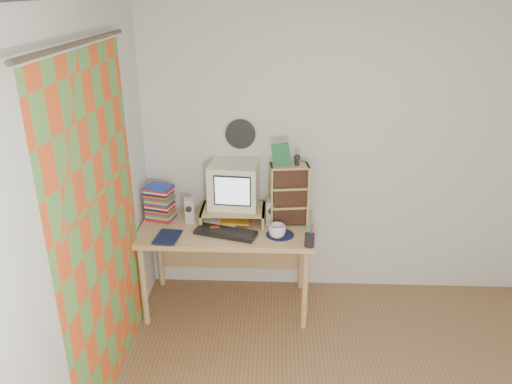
# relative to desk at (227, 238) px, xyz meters

# --- Properties ---
(ceiling) EXTENTS (3.50, 3.50, 0.00)m
(ceiling) POSITION_rel_desk_xyz_m (1.03, -1.44, 1.88)
(ceiling) COLOR white
(ceiling) RESTS_ON back_wall
(back_wall) EXTENTS (3.50, 0.00, 3.50)m
(back_wall) POSITION_rel_desk_xyz_m (1.03, 0.31, 0.63)
(back_wall) COLOR silver
(back_wall) RESTS_ON floor
(left_wall) EXTENTS (0.00, 3.50, 3.50)m
(left_wall) POSITION_rel_desk_xyz_m (-0.72, -1.44, 0.63)
(left_wall) COLOR silver
(left_wall) RESTS_ON floor
(curtain) EXTENTS (0.00, 2.20, 2.20)m
(curtain) POSITION_rel_desk_xyz_m (-0.68, -0.96, 0.53)
(curtain) COLOR #E0531F
(curtain) RESTS_ON left_wall
(wall_disc) EXTENTS (0.25, 0.02, 0.25)m
(wall_disc) POSITION_rel_desk_xyz_m (0.10, 0.29, 0.81)
(wall_disc) COLOR black
(wall_disc) RESTS_ON back_wall
(desk) EXTENTS (1.40, 0.70, 0.75)m
(desk) POSITION_rel_desk_xyz_m (0.00, 0.00, 0.00)
(desk) COLOR #DDB777
(desk) RESTS_ON floor
(monitor_riser) EXTENTS (0.52, 0.30, 0.12)m
(monitor_riser) POSITION_rel_desk_xyz_m (0.05, 0.04, 0.23)
(monitor_riser) COLOR tan
(monitor_riser) RESTS_ON desk
(crt_monitor) EXTENTS (0.42, 0.42, 0.36)m
(crt_monitor) POSITION_rel_desk_xyz_m (0.05, 0.09, 0.44)
(crt_monitor) COLOR silver
(crt_monitor) RESTS_ON monitor_riser
(speaker_left) EXTENTS (0.09, 0.09, 0.21)m
(speaker_left) POSITION_rel_desk_xyz_m (-0.31, 0.01, 0.24)
(speaker_left) COLOR silver
(speaker_left) RESTS_ON desk
(speaker_right) EXTENTS (0.08, 0.08, 0.20)m
(speaker_right) POSITION_rel_desk_xyz_m (0.36, 0.01, 0.24)
(speaker_right) COLOR silver
(speaker_right) RESTS_ON desk
(keyboard) EXTENTS (0.51, 0.30, 0.03)m
(keyboard) POSITION_rel_desk_xyz_m (0.01, -0.20, 0.15)
(keyboard) COLOR black
(keyboard) RESTS_ON desk
(dvd_stack) EXTENTS (0.24, 0.20, 0.30)m
(dvd_stack) POSITION_rel_desk_xyz_m (-0.56, 0.06, 0.29)
(dvd_stack) COLOR brown
(dvd_stack) RESTS_ON desk
(cd_rack) EXTENTS (0.32, 0.20, 0.51)m
(cd_rack) POSITION_rel_desk_xyz_m (0.50, 0.03, 0.39)
(cd_rack) COLOR tan
(cd_rack) RESTS_ON desk
(mug) EXTENTS (0.14, 0.14, 0.10)m
(mug) POSITION_rel_desk_xyz_m (0.41, -0.23, 0.19)
(mug) COLOR white
(mug) RESTS_ON desk
(diary) EXTENTS (0.23, 0.19, 0.04)m
(diary) POSITION_rel_desk_xyz_m (-0.52, -0.27, 0.16)
(diary) COLOR #0F1739
(diary) RESTS_ON desk
(mousepad) EXTENTS (0.26, 0.26, 0.00)m
(mousepad) POSITION_rel_desk_xyz_m (0.44, -0.19, 0.14)
(mousepad) COLOR #0F1832
(mousepad) RESTS_ON desk
(pen_cup) EXTENTS (0.07, 0.07, 0.15)m
(pen_cup) POSITION_rel_desk_xyz_m (0.66, -0.36, 0.21)
(pen_cup) COLOR black
(pen_cup) RESTS_ON desk
(papers) EXTENTS (0.28, 0.21, 0.04)m
(papers) POSITION_rel_desk_xyz_m (-0.01, 0.01, 0.15)
(papers) COLOR white
(papers) RESTS_ON desk
(red_box) EXTENTS (0.08, 0.05, 0.04)m
(red_box) POSITION_rel_desk_xyz_m (-0.08, -0.14, 0.15)
(red_box) COLOR #AA3912
(red_box) RESTS_ON desk
(game_box) EXTENTS (0.14, 0.03, 0.18)m
(game_box) POSITION_rel_desk_xyz_m (0.43, 0.02, 0.73)
(game_box) COLOR #1A5E35
(game_box) RESTS_ON cd_rack
(webcam) EXTENTS (0.06, 0.06, 0.09)m
(webcam) POSITION_rel_desk_xyz_m (0.56, 0.03, 0.69)
(webcam) COLOR black
(webcam) RESTS_ON cd_rack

